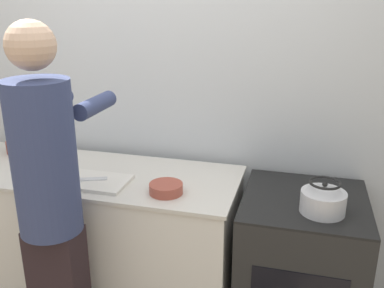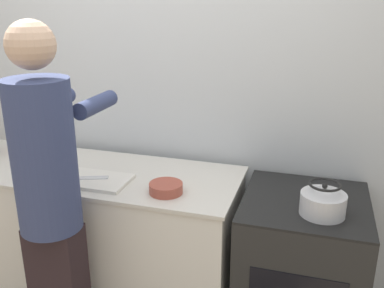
{
  "view_description": "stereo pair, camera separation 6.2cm",
  "coord_description": "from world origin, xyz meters",
  "px_view_note": "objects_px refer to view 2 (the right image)",
  "views": [
    {
      "loc": [
        0.82,
        -1.68,
        1.83
      ],
      "look_at": [
        0.31,
        0.21,
        1.16
      ],
      "focal_mm": 40.0,
      "sensor_mm": 36.0,
      "label": 1
    },
    {
      "loc": [
        0.88,
        -1.67,
        1.83
      ],
      "look_at": [
        0.31,
        0.21,
        1.16
      ],
      "focal_mm": 40.0,
      "sensor_mm": 36.0,
      "label": 2
    }
  ],
  "objects_px": {
    "person": "(50,198)",
    "kettle": "(323,201)",
    "oven": "(299,276)",
    "bowl_prep": "(166,188)",
    "cutting_board": "(94,180)",
    "knife": "(83,178)"
  },
  "relations": [
    {
      "from": "cutting_board",
      "to": "kettle",
      "type": "height_order",
      "value": "kettle"
    },
    {
      "from": "oven",
      "to": "cutting_board",
      "type": "relative_size",
      "value": 2.38
    },
    {
      "from": "oven",
      "to": "kettle",
      "type": "xyz_separation_m",
      "value": [
        0.08,
        -0.12,
        0.51
      ]
    },
    {
      "from": "oven",
      "to": "knife",
      "type": "height_order",
      "value": "knife"
    },
    {
      "from": "knife",
      "to": "bowl_prep",
      "type": "distance_m",
      "value": 0.47
    },
    {
      "from": "knife",
      "to": "person",
      "type": "bearing_deg",
      "value": -105.95
    },
    {
      "from": "bowl_prep",
      "to": "kettle",
      "type": "bearing_deg",
      "value": 3.05
    },
    {
      "from": "person",
      "to": "cutting_board",
      "type": "distance_m",
      "value": 0.35
    },
    {
      "from": "knife",
      "to": "kettle",
      "type": "xyz_separation_m",
      "value": [
        1.22,
        0.04,
        0.02
      ]
    },
    {
      "from": "kettle",
      "to": "bowl_prep",
      "type": "xyz_separation_m",
      "value": [
        -0.75,
        -0.04,
        -0.02
      ]
    },
    {
      "from": "oven",
      "to": "kettle",
      "type": "height_order",
      "value": "kettle"
    },
    {
      "from": "kettle",
      "to": "person",
      "type": "bearing_deg",
      "value": -162.94
    },
    {
      "from": "person",
      "to": "cutting_board",
      "type": "height_order",
      "value": "person"
    },
    {
      "from": "oven",
      "to": "bowl_prep",
      "type": "xyz_separation_m",
      "value": [
        -0.67,
        -0.16,
        0.49
      ]
    },
    {
      "from": "person",
      "to": "kettle",
      "type": "bearing_deg",
      "value": 17.06
    },
    {
      "from": "oven",
      "to": "kettle",
      "type": "bearing_deg",
      "value": -58.4
    },
    {
      "from": "oven",
      "to": "person",
      "type": "relative_size",
      "value": 0.5
    },
    {
      "from": "oven",
      "to": "person",
      "type": "bearing_deg",
      "value": -156.31
    },
    {
      "from": "oven",
      "to": "bowl_prep",
      "type": "height_order",
      "value": "bowl_prep"
    },
    {
      "from": "bowl_prep",
      "to": "person",
      "type": "bearing_deg",
      "value": -143.46
    },
    {
      "from": "person",
      "to": "knife",
      "type": "relative_size",
      "value": 7.08
    },
    {
      "from": "person",
      "to": "kettle",
      "type": "relative_size",
      "value": 8.46
    }
  ]
}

